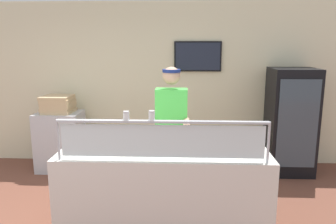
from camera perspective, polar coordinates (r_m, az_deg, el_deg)
ground_plane at (r=4.36m, az=-0.19°, el=-15.95°), size 12.00×12.00×0.00m
shop_rear_unit at (r=5.60m, az=0.71°, el=4.87°), size 6.54×0.13×2.70m
serving_counter at (r=3.59m, az=-0.69°, el=-13.85°), size 2.14×0.76×0.95m
sneeze_guard at (r=3.04m, az=-1.07°, el=-4.00°), size 1.96×0.06×0.39m
pizza_tray at (r=3.51m, az=-2.16°, el=-5.81°), size 0.41×0.41×0.04m
pizza_server at (r=3.49m, az=-2.42°, el=-5.56°), size 0.10×0.29×0.01m
parmesan_shaker at (r=3.03m, az=-7.22°, el=-0.74°), size 0.06×0.06×0.08m
pepper_flake_shaker at (r=3.00m, az=-2.82°, el=-0.73°), size 0.06×0.06×0.09m
worker_figure at (r=4.01m, az=0.64°, el=-2.99°), size 0.41×0.50×1.76m
drink_fridge at (r=5.52m, az=20.37°, el=-1.53°), size 0.69×0.66×1.66m
prep_shelf at (r=5.66m, az=-18.05°, el=-4.77°), size 0.70×0.55×0.95m
pizza_box_stack at (r=5.52m, az=-18.43°, el=1.29°), size 0.47×0.45×0.27m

